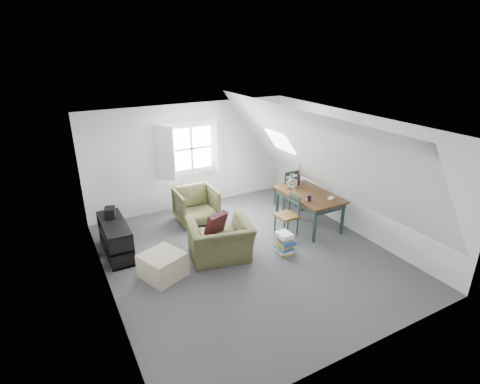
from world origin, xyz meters
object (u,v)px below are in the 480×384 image
armchair_near (220,257)px  media_shelf (116,240)px  dining_chair_near (288,215)px  armchair_far (197,222)px  ottoman (163,265)px  dining_table (309,198)px  magazine_stack (285,243)px  dining_chair_far (287,187)px

armchair_near → media_shelf: media_shelf is taller
dining_chair_near → armchair_far: bearing=-149.3°
armchair_near → ottoman: ottoman is taller
armchair_near → media_shelf: 2.01m
dining_table → media_shelf: (-3.97, 0.77, -0.35)m
media_shelf → magazine_stack: bearing=-32.4°
dining_table → dining_chair_near: bearing=-165.0°
armchair_near → magazine_stack: 1.26m
dining_chair_near → media_shelf: bearing=-119.7°
dining_chair_far → dining_chair_near: 1.42m
armchair_near → magazine_stack: bearing=170.2°
armchair_far → ottoman: 2.14m
armchair_near → dining_table: bearing=-160.9°
armchair_near → magazine_stack: magazine_stack is taller
armchair_near → dining_chair_far: (2.44, 1.32, 0.51)m
dining_table → media_shelf: size_ratio=1.17×
media_shelf → armchair_near: bearing=-36.5°
armchair_far → media_shelf: bearing=-161.4°
dining_chair_far → dining_table: bearing=81.1°
armchair_far → media_shelf: size_ratio=0.68×
ottoman → dining_table: (3.42, 0.36, 0.44)m
dining_chair_near → magazine_stack: (-0.49, -0.60, -0.24)m
armchair_near → magazine_stack: size_ratio=2.62×
armchair_far → media_shelf: (-1.86, -0.54, 0.30)m
ottoman → dining_table: 3.47m
dining_table → dining_chair_far: dining_chair_far is taller
armchair_far → magazine_stack: bearing=-62.5°
armchair_near → armchair_far: size_ratio=1.28×
dining_chair_far → ottoman: bearing=20.7°
dining_chair_near → magazine_stack: 0.81m
armchair_near → dining_chair_far: dining_chair_far is taller
ottoman → magazine_stack: (2.28, -0.39, 0.00)m
dining_chair_far → armchair_near: bearing=27.8°
ottoman → dining_table: bearing=6.0°
armchair_near → dining_chair_near: size_ratio=1.28×
dining_chair_far → magazine_stack: 2.22m
armchair_far → dining_chair_far: 2.33m
armchair_near → dining_table: dining_table is taller
armchair_far → dining_chair_near: size_ratio=0.99×
armchair_far → ottoman: bearing=-125.9°
armchair_near → dining_chair_far: size_ratio=1.15×
armchair_near → dining_chair_near: (1.64, 0.15, 0.46)m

